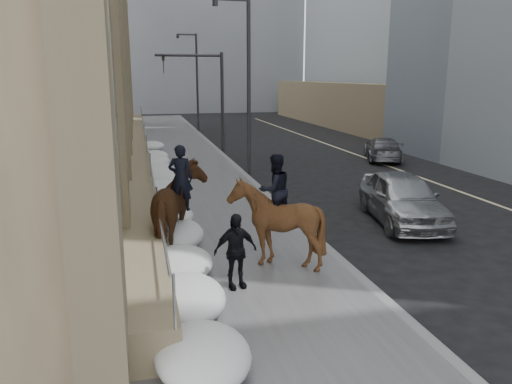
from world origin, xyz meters
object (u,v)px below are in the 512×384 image
Objects in this scene: pedestrian at (235,251)px; car_grey at (383,149)px; mounted_horse_right at (275,219)px; mounted_horse_left at (179,207)px; car_silver at (402,198)px.

pedestrian reaches higher than car_grey.
car_grey is at bearing -142.54° from mounted_horse_right.
mounted_horse_right is 0.62× the size of car_grey.
car_grey is (10.16, 14.19, -0.63)m from mounted_horse_right.
pedestrian is at bearing 25.62° from mounted_horse_right.
mounted_horse_left is 2.79m from pedestrian.
pedestrian is 19.05m from car_grey.
car_silver is at bearing -155.01° from mounted_horse_left.
car_grey is (5.12, 11.25, -0.17)m from car_silver.
car_silver is 12.36m from car_grey.
car_silver is at bearing 86.05° from car_grey.
car_grey is (11.35, 15.29, -0.31)m from pedestrian.
car_silver is at bearing 22.63° from pedestrian.
mounted_horse_right is 17.47m from car_grey.
mounted_horse_right is 5.86m from car_silver.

